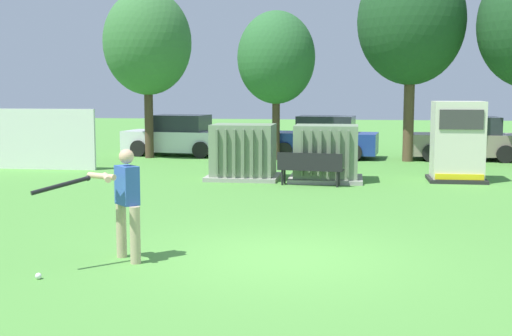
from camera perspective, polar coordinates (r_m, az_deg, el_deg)
name	(u,v)px	position (r m, az deg, el deg)	size (l,w,h in m)	color
ground_plane	(284,257)	(10.69, 2.37, -7.62)	(96.00, 96.00, 0.00)	#51933D
fence_panel	(26,139)	(23.46, -19.01, 2.35)	(4.80, 0.12, 2.00)	silver
transformer_west	(243,152)	(19.70, -1.09, 1.33)	(2.10, 1.70, 1.62)	#9E9B93
transformer_mid_west	(326,154)	(19.37, 5.99, 1.20)	(2.10, 1.70, 1.62)	#9E9B93
generator_enclosure	(457,142)	(20.07, 16.77, 2.14)	(1.60, 1.40, 2.30)	#262626
park_bench	(310,167)	(18.38, 4.63, 0.13)	(1.84, 0.62, 0.92)	black
batter	(124,199)	(10.48, -11.19, -2.58)	(1.32, 1.32, 1.74)	tan
sports_ball	(38,276)	(9.98, -18.05, -8.74)	(0.09, 0.09, 0.09)	white
tree_left	(147,43)	(26.13, -9.23, 10.47)	(3.34, 3.34, 6.39)	#4C3828
tree_center_left	(276,58)	(25.14, 1.73, 9.35)	(2.89, 2.89, 5.52)	#4C3828
tree_center_right	(411,22)	(25.23, 13.08, 12.05)	(3.86, 3.86, 7.37)	brown
parked_car_leftmost	(178,137)	(26.94, -6.64, 2.68)	(4.38, 2.32, 1.62)	silver
parked_car_left_of_center	(323,138)	(25.91, 5.73, 2.53)	(4.36, 2.25, 1.62)	navy
parked_car_right_of_center	(466,140)	(26.22, 17.42, 2.30)	(4.20, 1.93, 1.62)	gray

